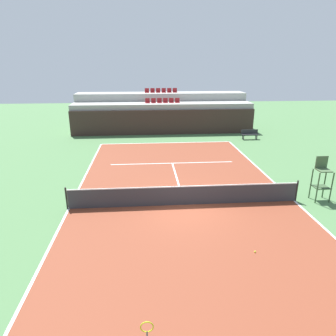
{
  "coord_description": "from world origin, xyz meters",
  "views": [
    {
      "loc": [
        -1.86,
        -13.16,
        6.46
      ],
      "look_at": [
        -0.64,
        2.0,
        1.2
      ],
      "focal_mm": 32.67,
      "sensor_mm": 36.0,
      "label": 1
    }
  ],
  "objects_px": {
    "umpire_chair": "(322,177)",
    "player_bench": "(250,134)",
    "tennis_net": "(185,195)",
    "tennis_ball_0": "(255,252)"
  },
  "relations": [
    {
      "from": "umpire_chair",
      "to": "player_bench",
      "type": "relative_size",
      "value": 1.47
    },
    {
      "from": "tennis_net",
      "to": "umpire_chair",
      "type": "height_order",
      "value": "umpire_chair"
    },
    {
      "from": "player_bench",
      "to": "tennis_ball_0",
      "type": "distance_m",
      "value": 17.68
    },
    {
      "from": "tennis_net",
      "to": "tennis_ball_0",
      "type": "xyz_separation_m",
      "value": [
        2.0,
        -4.07,
        -0.47
      ]
    },
    {
      "from": "tennis_net",
      "to": "player_bench",
      "type": "distance_m",
      "value": 14.77
    },
    {
      "from": "umpire_chair",
      "to": "player_bench",
      "type": "height_order",
      "value": "umpire_chair"
    },
    {
      "from": "tennis_net",
      "to": "player_bench",
      "type": "relative_size",
      "value": 7.39
    },
    {
      "from": "tennis_net",
      "to": "umpire_chair",
      "type": "bearing_deg",
      "value": 0.48
    },
    {
      "from": "tennis_ball_0",
      "to": "tennis_net",
      "type": "bearing_deg",
      "value": 116.19
    },
    {
      "from": "umpire_chair",
      "to": "tennis_ball_0",
      "type": "bearing_deg",
      "value": -138.67
    }
  ]
}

